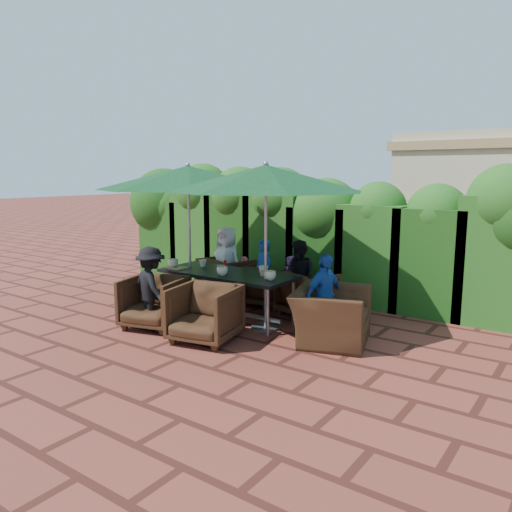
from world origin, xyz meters
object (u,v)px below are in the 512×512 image
Objects in this scene: dining_table at (227,277)px; chair_near_right at (205,311)px; chair_near_left at (154,300)px; chair_end_right at (331,307)px; chair_far_left at (227,276)px; umbrella_right at (266,179)px; chair_far_mid at (267,283)px; chair_far_right at (308,291)px; umbrella_left at (188,178)px.

dining_table is 2.58× the size of chair_near_right.
chair_near_right reaches higher than chair_near_left.
chair_end_right reaches higher than dining_table.
chair_far_left reaches higher than dining_table.
chair_far_mid is (-0.72, 1.10, -1.82)m from umbrella_right.
umbrella_right is 3.43× the size of chair_far_left.
umbrella_right reaches higher than chair_near_left.
chair_end_right reaches higher than chair_far_right.
chair_far_right is at bearing 26.54° from umbrella_left.
chair_far_mid is at bearing 42.06° from chair_end_right.
umbrella_right is at bearing -2.83° from umbrella_left.
chair_far_right reaches higher than dining_table.
chair_far_left is 1.00× the size of chair_near_left.
dining_table is 1.20m from chair_near_left.
chair_end_right is (2.45, 0.96, 0.07)m from chair_near_left.
chair_near_left is 2.63m from chair_end_right.
chair_near_right is (-0.52, -1.92, 0.03)m from chair_far_right.
chair_near_left is (-1.56, -1.88, 0.02)m from chair_far_right.
umbrella_left reaches higher than chair_near_left.
umbrella_right is 2.24m from chair_far_mid.
umbrella_right reaches higher than chair_far_mid.
chair_end_right is at bearing 175.08° from chair_far_left.
dining_table is at bearing -0.30° from umbrella_left.
umbrella_left reaches higher than chair_far_right.
dining_table is at bearing 78.68° from chair_far_mid.
chair_far_right is at bearing 79.82° from umbrella_right.
chair_near_left is (-1.39, -0.93, -1.79)m from umbrella_right.
chair_far_right is at bearing 27.01° from chair_end_right.
umbrella_right is at bearing 162.62° from chair_far_left.
chair_near_left reaches higher than chair_far_mid.
umbrella_right is at bearing 74.76° from chair_end_right.
dining_table is 1.85m from chair_end_right.
chair_far_mid is (0.06, 1.02, -0.28)m from dining_table.
chair_far_left is 0.75× the size of chair_end_right.
chair_near_right is (-0.35, -0.96, -1.78)m from umbrella_right.
dining_table is 2.63× the size of chair_near_left.
chair_near_left is at bearing 94.40° from chair_end_right.
chair_far_left is at bearing 109.68° from chair_near_right.
chair_far_right is 0.95× the size of chair_near_left.
chair_far_left is (-0.02, 0.99, -1.79)m from umbrella_left.
chair_far_left is 2.38m from chair_near_right.
umbrella_right is (1.58, -0.08, -0.00)m from umbrella_left.
umbrella_right is 3.36× the size of chair_near_right.
umbrella_left is at bearing 177.17° from umbrella_right.
dining_table is 1.33m from chair_far_right.
chair_far_mid is 2.08m from chair_end_right.
chair_far_left is at bearing 51.79° from chair_end_right.
chair_near_right is at bearing 137.90° from chair_far_left.
chair_end_right is (0.89, -0.92, 0.09)m from chair_far_right.
chair_far_mid is at bearing 88.18° from chair_near_right.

